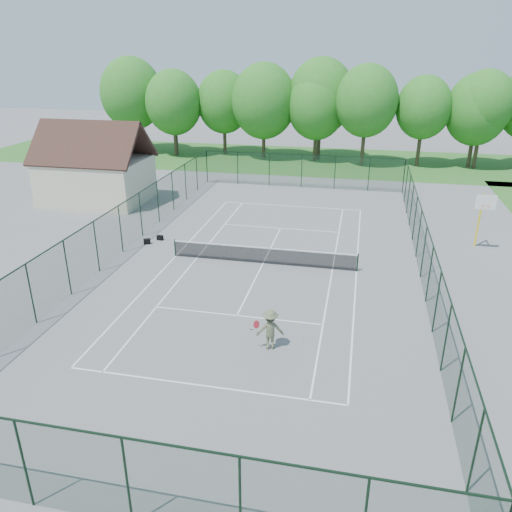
{
  "coord_description": "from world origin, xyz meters",
  "views": [
    {
      "loc": [
        5.25,
        -26.7,
        11.88
      ],
      "look_at": [
        0.0,
        -2.0,
        1.3
      ],
      "focal_mm": 35.0,
      "sensor_mm": 36.0,
      "label": 1
    }
  ],
  "objects_px": {
    "sports_bag_a": "(147,241)",
    "tennis_player": "(270,329)",
    "tennis_net": "(263,255)",
    "basketball_goal": "(483,210)"
  },
  "relations": [
    {
      "from": "tennis_net",
      "to": "tennis_player",
      "type": "bearing_deg",
      "value": -76.86
    },
    {
      "from": "basketball_goal",
      "to": "sports_bag_a",
      "type": "relative_size",
      "value": 8.41
    },
    {
      "from": "tennis_net",
      "to": "sports_bag_a",
      "type": "xyz_separation_m",
      "value": [
        -8.05,
        1.57,
        -0.4
      ]
    },
    {
      "from": "basketball_goal",
      "to": "sports_bag_a",
      "type": "distance_m",
      "value": 21.33
    },
    {
      "from": "tennis_net",
      "to": "basketball_goal",
      "type": "height_order",
      "value": "basketball_goal"
    },
    {
      "from": "basketball_goal",
      "to": "tennis_player",
      "type": "height_order",
      "value": "basketball_goal"
    },
    {
      "from": "sports_bag_a",
      "to": "tennis_player",
      "type": "xyz_separation_m",
      "value": [
        10.1,
        -10.37,
        0.73
      ]
    },
    {
      "from": "basketball_goal",
      "to": "tennis_player",
      "type": "distance_m",
      "value": 17.69
    },
    {
      "from": "sports_bag_a",
      "to": "basketball_goal",
      "type": "bearing_deg",
      "value": -13.05
    },
    {
      "from": "sports_bag_a",
      "to": "tennis_player",
      "type": "height_order",
      "value": "tennis_player"
    }
  ]
}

